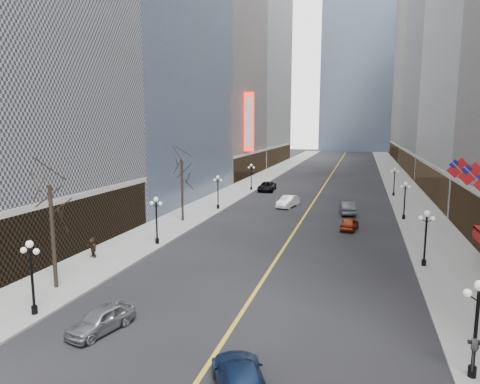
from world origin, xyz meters
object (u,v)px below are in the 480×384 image
Objects in this scene: streetlamp_west_1 at (156,215)px; car_nb_far at (267,186)px; streetlamp_east_2 at (405,196)px; streetlamp_west_2 at (218,189)px; streetlamp_west_0 at (31,270)px; car_sb_mid at (349,224)px; streetlamp_east_3 at (394,179)px; streetlamp_west_3 at (251,174)px; car_sb_far at (348,208)px; car_nb_near at (101,319)px; streetlamp_east_1 at (426,232)px; car_sb_near at (240,380)px; streetlamp_east_0 at (477,319)px; car_nb_mid at (288,202)px.

car_nb_far is at bearing 85.57° from streetlamp_west_1.
streetlamp_west_2 is (-23.60, 0.00, 0.00)m from streetlamp_east_2.
streetlamp_west_2 is at bearing 90.00° from streetlamp_west_0.
car_sb_mid is at bearing -62.94° from car_nb_far.
streetlamp_west_1 is 1.14× the size of car_sb_mid.
streetlamp_east_3 is 1.00× the size of streetlamp_west_3.
car_sb_far is at bearing -52.67° from car_nb_far.
car_sb_mid is (12.50, 27.93, -0.03)m from car_nb_near.
streetlamp_east_3 is 1.00× the size of streetlamp_west_2.
streetlamp_east_3 is 1.00× the size of streetlamp_west_0.
car_nb_near is (-18.65, -16.56, -2.20)m from streetlamp_east_1.
car_nb_near is at bearing -45.01° from car_sb_near.
car_nb_far is 1.17× the size of car_sb_far.
car_sb_near is at bearing -104.27° from streetlamp_east_2.
streetlamp_east_0 is at bearing -65.59° from streetlamp_west_3.
car_sb_near is (-9.67, -4.00, -2.15)m from streetlamp_east_0.
car_nb_mid reaches higher than car_sb_mid.
streetlamp_west_0 reaches higher than car_sb_near.
streetlamp_east_2 reaches higher than car_nb_mid.
car_sb_far is (3.04, 39.76, 0.06)m from car_sb_near.
streetlamp_east_2 is 7.17m from car_sb_far.
streetlamp_west_2 is at bearing -12.52° from car_sb_mid.
streetlamp_east_0 is 1.00× the size of streetlamp_west_2.
streetlamp_east_3 reaches higher than car_nb_mid.
streetlamp_west_1 and streetlamp_west_3 have the same top height.
streetlamp_east_1 and streetlamp_east_2 have the same top height.
streetlamp_east_3 and streetlamp_west_3 have the same top height.
streetlamp_west_3 is 57.75m from car_sb_near.
streetlamp_west_0 is (-23.60, -52.00, 0.00)m from streetlamp_east_3.
streetlamp_west_1 reaches higher than car_nb_near.
car_nb_mid is at bearing -137.40° from streetlamp_east_3.
streetlamp_east_0 reaches higher than car_sb_mid.
streetlamp_east_3 and streetlamp_west_0 have the same top height.
streetlamp_west_0 is 0.92× the size of car_sb_far.
streetlamp_east_3 is at bearing 0.00° from streetlamp_west_3.
streetlamp_west_2 is 0.87× the size of car_sb_near.
streetlamp_west_1 is 1.00× the size of streetlamp_west_3.
streetlamp_east_3 is 0.94× the size of car_nb_mid.
streetlamp_east_2 and streetlamp_west_0 have the same top height.
car_sb_near is at bearing 79.15° from car_sb_far.
streetlamp_west_1 is (-23.60, -36.00, 0.00)m from streetlamp_east_3.
streetlamp_east_2 is 18.00m from streetlamp_east_3.
streetlamp_east_0 is 1.00× the size of streetlamp_east_1.
streetlamp_east_0 is at bearing -90.00° from streetlamp_east_2.
streetlamp_west_0 is 16.00m from streetlamp_west_1.
streetlamp_east_1 is 1.00× the size of streetlamp_west_3.
car_sb_near is 1.05× the size of car_sb_far.
car_sb_near is (11.13, -56.13, -0.05)m from car_nb_far.
streetlamp_west_1 is 0.94× the size of car_nb_mid.
streetlamp_east_2 and streetlamp_east_3 have the same top height.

